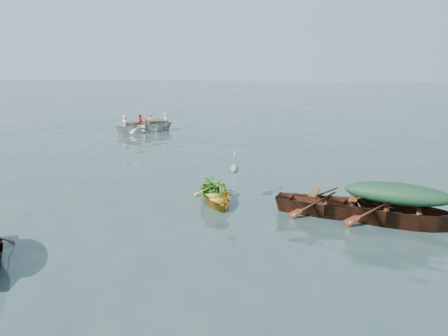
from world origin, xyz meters
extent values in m
plane|color=#314542|center=(0.00, 0.00, 0.00)|extent=(140.00, 140.00, 0.00)
imported|color=#BC7B24|center=(-0.17, 1.68, 0.00)|extent=(1.82, 2.86, 0.68)
imported|color=#4F2212|center=(4.36, 0.41, 0.00)|extent=(4.71, 2.74, 1.06)
imported|color=#522314|center=(2.95, 0.88, 0.00)|extent=(4.30, 2.37, 0.94)
imported|color=white|center=(-5.32, 13.30, 0.00)|extent=(4.44, 3.63, 1.07)
ellipsoid|color=#173820|center=(4.36, 0.41, 0.79)|extent=(2.59, 1.51, 0.52)
imported|color=#1E671B|center=(-0.29, 2.22, 0.64)|extent=(0.92, 1.06, 0.60)
imported|color=silver|center=(-5.32, 13.30, 0.92)|extent=(3.26, 2.76, 0.76)
camera|label=1|loc=(1.14, -9.92, 3.93)|focal=35.00mm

